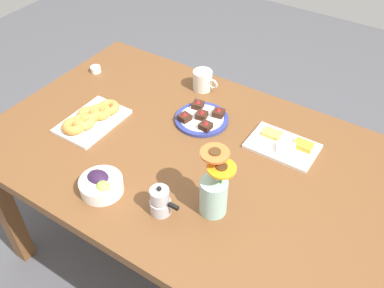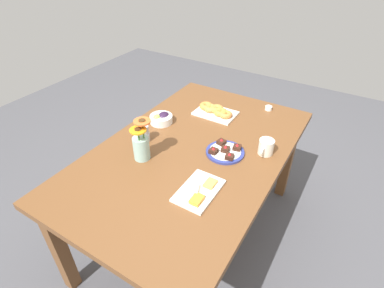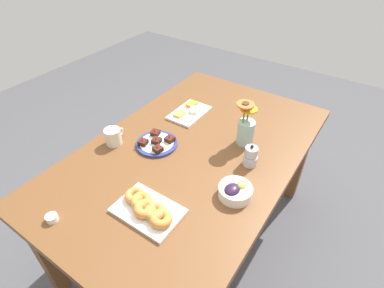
{
  "view_description": "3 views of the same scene",
  "coord_description": "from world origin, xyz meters",
  "px_view_note": "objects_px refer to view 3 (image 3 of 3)",
  "views": [
    {
      "loc": [
        0.65,
        -0.99,
        1.85
      ],
      "look_at": [
        0.0,
        0.0,
        0.78
      ],
      "focal_mm": 40.0,
      "sensor_mm": 36.0,
      "label": 1
    },
    {
      "loc": [
        1.19,
        0.73,
        1.79
      ],
      "look_at": [
        0.0,
        0.0,
        0.78
      ],
      "focal_mm": 28.0,
      "sensor_mm": 36.0,
      "label": 2
    },
    {
      "loc": [
        -0.99,
        -0.68,
        1.74
      ],
      "look_at": [
        0.0,
        0.0,
        0.78
      ],
      "focal_mm": 28.0,
      "sensor_mm": 36.0,
      "label": 3
    }
  ],
  "objects_px": {
    "coffee_mug": "(113,136)",
    "cheese_platter": "(189,112)",
    "jam_cup_honey": "(52,218)",
    "moka_pot": "(251,156)",
    "dining_table": "(192,162)",
    "croissant_platter": "(148,208)",
    "grape_bowl": "(235,191)",
    "flower_vase": "(246,129)",
    "dessert_plate": "(157,143)"
  },
  "relations": [
    {
      "from": "coffee_mug",
      "to": "croissant_platter",
      "type": "xyz_separation_m",
      "value": [
        -0.25,
        -0.45,
        -0.02
      ]
    },
    {
      "from": "grape_bowl",
      "to": "flower_vase",
      "type": "xyz_separation_m",
      "value": [
        0.37,
        0.14,
        0.06
      ]
    },
    {
      "from": "dessert_plate",
      "to": "moka_pot",
      "type": "xyz_separation_m",
      "value": [
        0.14,
        -0.48,
        0.04
      ]
    },
    {
      "from": "flower_vase",
      "to": "cheese_platter",
      "type": "bearing_deg",
      "value": 80.32
    },
    {
      "from": "flower_vase",
      "to": "dining_table",
      "type": "bearing_deg",
      "value": 137.14
    },
    {
      "from": "coffee_mug",
      "to": "cheese_platter",
      "type": "distance_m",
      "value": 0.5
    },
    {
      "from": "dining_table",
      "to": "moka_pot",
      "type": "xyz_separation_m",
      "value": [
        0.07,
        -0.3,
        0.13
      ]
    },
    {
      "from": "dining_table",
      "to": "moka_pot",
      "type": "bearing_deg",
      "value": -76.5
    },
    {
      "from": "dining_table",
      "to": "moka_pot",
      "type": "height_order",
      "value": "moka_pot"
    },
    {
      "from": "coffee_mug",
      "to": "cheese_platter",
      "type": "relative_size",
      "value": 0.46
    },
    {
      "from": "croissant_platter",
      "to": "jam_cup_honey",
      "type": "height_order",
      "value": "croissant_platter"
    },
    {
      "from": "cheese_platter",
      "to": "moka_pot",
      "type": "bearing_deg",
      "value": -112.46
    },
    {
      "from": "moka_pot",
      "to": "dining_table",
      "type": "bearing_deg",
      "value": 103.5
    },
    {
      "from": "dining_table",
      "to": "cheese_platter",
      "type": "xyz_separation_m",
      "value": [
        0.28,
        0.21,
        0.1
      ]
    },
    {
      "from": "dining_table",
      "to": "jam_cup_honey",
      "type": "distance_m",
      "value": 0.73
    },
    {
      "from": "dining_table",
      "to": "croissant_platter",
      "type": "relative_size",
      "value": 5.59
    },
    {
      "from": "coffee_mug",
      "to": "cheese_platter",
      "type": "xyz_separation_m",
      "value": [
        0.47,
        -0.16,
        -0.04
      ]
    },
    {
      "from": "grape_bowl",
      "to": "moka_pot",
      "type": "height_order",
      "value": "moka_pot"
    },
    {
      "from": "flower_vase",
      "to": "moka_pot",
      "type": "xyz_separation_m",
      "value": [
        -0.14,
        -0.1,
        -0.04
      ]
    },
    {
      "from": "moka_pot",
      "to": "grape_bowl",
      "type": "bearing_deg",
      "value": -170.95
    },
    {
      "from": "croissant_platter",
      "to": "jam_cup_honey",
      "type": "xyz_separation_m",
      "value": [
        -0.25,
        0.29,
        -0.01
      ]
    },
    {
      "from": "dining_table",
      "to": "moka_pot",
      "type": "distance_m",
      "value": 0.33
    },
    {
      "from": "grape_bowl",
      "to": "croissant_platter",
      "type": "distance_m",
      "value": 0.38
    },
    {
      "from": "dining_table",
      "to": "croissant_platter",
      "type": "bearing_deg",
      "value": -170.03
    },
    {
      "from": "jam_cup_honey",
      "to": "moka_pot",
      "type": "distance_m",
      "value": 0.92
    },
    {
      "from": "dessert_plate",
      "to": "coffee_mug",
      "type": "bearing_deg",
      "value": 120.93
    },
    {
      "from": "dining_table",
      "to": "dessert_plate",
      "type": "height_order",
      "value": "dessert_plate"
    },
    {
      "from": "dining_table",
      "to": "croissant_platter",
      "type": "xyz_separation_m",
      "value": [
        -0.44,
        -0.08,
        0.11
      ]
    },
    {
      "from": "dining_table",
      "to": "dessert_plate",
      "type": "relative_size",
      "value": 7.25
    },
    {
      "from": "flower_vase",
      "to": "moka_pot",
      "type": "distance_m",
      "value": 0.18
    },
    {
      "from": "cheese_platter",
      "to": "jam_cup_honey",
      "type": "xyz_separation_m",
      "value": [
        -0.97,
        0.01,
        0.0
      ]
    },
    {
      "from": "dining_table",
      "to": "jam_cup_honey",
      "type": "bearing_deg",
      "value": 162.45
    },
    {
      "from": "croissant_platter",
      "to": "flower_vase",
      "type": "xyz_separation_m",
      "value": [
        0.65,
        -0.12,
        0.06
      ]
    },
    {
      "from": "dessert_plate",
      "to": "moka_pot",
      "type": "relative_size",
      "value": 1.85
    },
    {
      "from": "cheese_platter",
      "to": "dessert_plate",
      "type": "distance_m",
      "value": 0.35
    },
    {
      "from": "coffee_mug",
      "to": "cheese_platter",
      "type": "height_order",
      "value": "coffee_mug"
    },
    {
      "from": "moka_pot",
      "to": "dessert_plate",
      "type": "bearing_deg",
      "value": 106.51
    },
    {
      "from": "grape_bowl",
      "to": "dessert_plate",
      "type": "relative_size",
      "value": 0.68
    },
    {
      "from": "coffee_mug",
      "to": "jam_cup_honey",
      "type": "xyz_separation_m",
      "value": [
        -0.5,
        -0.16,
        -0.03
      ]
    },
    {
      "from": "jam_cup_honey",
      "to": "moka_pot",
      "type": "bearing_deg",
      "value": -34.09
    },
    {
      "from": "cheese_platter",
      "to": "jam_cup_honey",
      "type": "distance_m",
      "value": 0.97
    },
    {
      "from": "cheese_platter",
      "to": "jam_cup_honey",
      "type": "bearing_deg",
      "value": 179.63
    },
    {
      "from": "coffee_mug",
      "to": "flower_vase",
      "type": "xyz_separation_m",
      "value": [
        0.4,
        -0.57,
        0.04
      ]
    },
    {
      "from": "grape_bowl",
      "to": "moka_pot",
      "type": "relative_size",
      "value": 1.26
    },
    {
      "from": "coffee_mug",
      "to": "grape_bowl",
      "type": "xyz_separation_m",
      "value": [
        0.03,
        -0.71,
        -0.02
      ]
    },
    {
      "from": "coffee_mug",
      "to": "moka_pot",
      "type": "distance_m",
      "value": 0.72
    },
    {
      "from": "dessert_plate",
      "to": "flower_vase",
      "type": "relative_size",
      "value": 0.89
    },
    {
      "from": "dining_table",
      "to": "dessert_plate",
      "type": "xyz_separation_m",
      "value": [
        -0.07,
        0.18,
        0.1
      ]
    },
    {
      "from": "dining_table",
      "to": "jam_cup_honey",
      "type": "height_order",
      "value": "jam_cup_honey"
    },
    {
      "from": "grape_bowl",
      "to": "moka_pot",
      "type": "bearing_deg",
      "value": 9.05
    }
  ]
}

